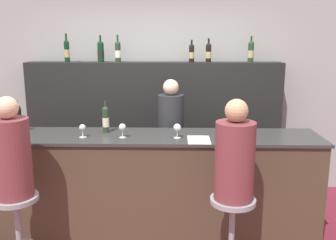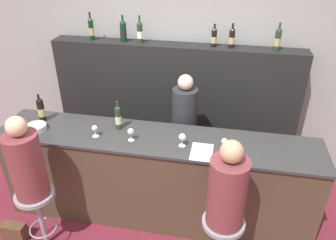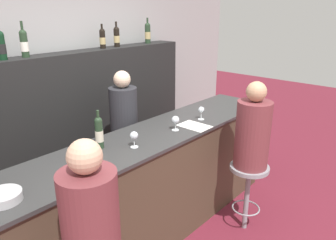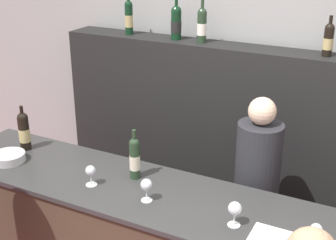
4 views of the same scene
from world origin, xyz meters
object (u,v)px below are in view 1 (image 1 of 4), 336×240
at_px(wine_glass_2, 177,128).
at_px(guest_seated_left, 11,154).
at_px(wine_bottle_backbar_0, 67,51).
at_px(metal_bowl, 14,134).
at_px(wine_bottle_backbar_2, 118,51).
at_px(bar_stool_left, 17,213).
at_px(wine_bottle_counter_1, 106,119).
at_px(bar_stool_right, 232,215).
at_px(wine_glass_0, 82,128).
at_px(guest_seated_right, 235,157).
at_px(bartender, 171,152).
at_px(wine_bottle_backbar_1, 101,51).
at_px(wine_bottle_backbar_3, 192,53).
at_px(wine_glass_1, 122,128).
at_px(wine_bottle_counter_0, 18,118).
at_px(wine_glass_3, 220,128).
at_px(wine_bottle_backbar_4, 208,52).
at_px(wine_bottle_backbar_5, 251,51).

height_order(wine_glass_2, guest_seated_left, guest_seated_left).
bearing_deg(wine_bottle_backbar_0, metal_bowl, -99.29).
distance_m(wine_bottle_backbar_2, bar_stool_left, 2.31).
height_order(wine_bottle_counter_1, wine_bottle_backbar_2, wine_bottle_backbar_2).
height_order(wine_bottle_counter_1, bar_stool_right, wine_bottle_counter_1).
bearing_deg(wine_glass_0, bar_stool_right, -22.00).
xyz_separation_m(wine_bottle_backbar_2, guest_seated_right, (1.21, -1.81, -0.78)).
relative_size(wine_glass_2, bartender, 0.09).
bearing_deg(guest_seated_left, wine_bottle_backbar_1, 77.20).
bearing_deg(wine_bottle_backbar_0, guest_seated_right, -44.23).
relative_size(wine_bottle_backbar_3, guest_seated_right, 0.33).
relative_size(wine_glass_1, guest_seated_right, 0.16).
relative_size(wine_bottle_counter_0, wine_bottle_backbar_1, 0.98).
bearing_deg(guest_seated_right, metal_bowl, 164.68).
bearing_deg(wine_bottle_counter_0, wine_glass_2, -7.08).
xyz_separation_m(wine_bottle_backbar_0, wine_glass_3, (1.80, -1.25, -0.69)).
height_order(wine_glass_1, bartender, bartender).
bearing_deg(bar_stool_left, wine_glass_2, 22.16).
distance_m(wine_bottle_backbar_2, guest_seated_right, 2.31).
relative_size(wine_bottle_counter_0, wine_bottle_backbar_2, 0.97).
distance_m(wine_bottle_backbar_1, wine_bottle_backbar_4, 1.35).
distance_m(wine_glass_1, bar_stool_left, 1.19).
distance_m(wine_bottle_counter_0, wine_bottle_backbar_2, 1.51).
relative_size(wine_bottle_backbar_0, metal_bowl, 1.61).
distance_m(wine_bottle_counter_0, wine_glass_2, 1.63).
bearing_deg(metal_bowl, wine_bottle_backbar_0, 80.71).
xyz_separation_m(bar_stool_right, guest_seated_right, (0.00, 0.00, 0.52)).
height_order(wine_bottle_counter_0, wine_glass_0, wine_bottle_counter_0).
bearing_deg(wine_glass_0, wine_glass_3, 0.00).
bearing_deg(wine_bottle_backbar_3, bar_stool_right, -80.78).
height_order(wine_bottle_backbar_1, metal_bowl, wine_bottle_backbar_1).
bearing_deg(wine_glass_1, wine_glass_0, -180.00).
relative_size(wine_bottle_backbar_1, metal_bowl, 1.52).
relative_size(wine_glass_1, bartender, 0.09).
bearing_deg(guest_seated_right, bar_stool_left, -180.00).
xyz_separation_m(wine_bottle_backbar_3, metal_bowl, (-1.76, -1.24, -0.73)).
relative_size(wine_bottle_backbar_1, wine_bottle_backbar_4, 1.13).
distance_m(wine_bottle_counter_0, wine_glass_0, 0.74).
relative_size(wine_bottle_backbar_4, guest_seated_left, 0.34).
height_order(wine_bottle_backbar_5, wine_glass_1, wine_bottle_backbar_5).
xyz_separation_m(wine_bottle_counter_0, wine_glass_3, (2.03, -0.20, -0.04)).
xyz_separation_m(wine_bottle_counter_0, bar_stool_left, (0.25, -0.76, -0.66)).
xyz_separation_m(wine_glass_0, wine_glass_2, (0.91, 0.00, 0.01)).
bearing_deg(wine_bottle_backbar_0, wine_glass_1, -55.43).
height_order(wine_bottle_backbar_2, wine_bottle_backbar_3, wine_bottle_backbar_2).
bearing_deg(wine_bottle_backbar_3, wine_bottle_backbar_2, -180.00).
xyz_separation_m(wine_bottle_counter_0, wine_bottle_backbar_0, (0.24, 1.05, 0.64)).
xyz_separation_m(wine_bottle_backbar_2, wine_glass_2, (0.74, -1.25, -0.68)).
bearing_deg(guest_seated_left, wine_glass_1, 33.48).
distance_m(wine_glass_2, bar_stool_right, 0.96).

